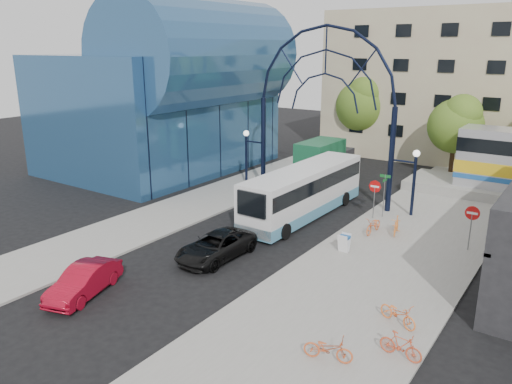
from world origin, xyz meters
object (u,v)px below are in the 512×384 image
Objects in this scene: city_bus at (304,191)px; bike_far_a at (398,313)px; do_not_enter_sign at (472,217)px; street_name_sign at (385,187)px; green_truck at (325,159)px; stop_sign at (375,190)px; sandwich_board at (344,241)px; tree_north_a at (457,123)px; black_suv at (216,246)px; red_sedan at (84,281)px; gateway_arch at (325,79)px; bike_near_a at (374,225)px; bike_far_c at (328,349)px; bike_far_b at (401,346)px; bike_near_b at (396,226)px; tree_north_b at (363,103)px.

city_bus reaches higher than bike_far_a.
do_not_enter_sign is 6.36m from street_name_sign.
green_truck reaches higher than street_name_sign.
stop_sign is 6.20m from sandwich_board.
black_suv is at bearing -103.31° from tree_north_a.
gateway_arch is at bearing 67.06° from red_sedan.
black_suv reaches higher than sandwich_board.
bike_near_a is at bearing 86.57° from sandwich_board.
bike_far_a is (10.45, -13.43, -7.98)m from gateway_arch.
gateway_arch reaches higher than bike_far_a.
stop_sign reaches higher than red_sedan.
street_name_sign is 16.32m from bike_far_c.
bike_far_c is at bearing 133.52° from bike_far_b.
bike_near_a is at bearing -0.09° from bike_far_c.
red_sedan is at bearing -95.84° from gateway_arch.
bike_near_b is at bearing -86.92° from tree_north_a.
tree_north_b reaches higher than red_sedan.
sandwich_board is 20.33m from tree_north_a.
black_suv is 2.76× the size of bike_far_c.
city_bus is at bearing 47.48° from bike_far_b.
city_bus is at bearing -151.95° from street_name_sign.
gateway_arch is 7.79× the size of bike_far_c.
red_sedan is (-7.12, -17.41, -1.46)m from street_name_sign.
sandwich_board is (5.60, -8.02, -7.81)m from gateway_arch.
bike_far_b is (0.29, -11.55, -1.38)m from do_not_enter_sign.
gateway_arch is at bearing 101.68° from city_bus.
tree_north_a reaches higher than city_bus.
bike_far_a is at bearing -80.31° from tree_north_a.
red_sedan is 2.23× the size of bike_near_a.
green_truck is (-8.15, 13.54, 0.90)m from sandwich_board.
green_truck is 3.79× the size of bike_near_b.
do_not_enter_sign is at bearing -0.58° from city_bus.
tree_north_b reaches higher than stop_sign.
gateway_arch is 4.87× the size of street_name_sign.
bike_near_a is (-5.19, -0.46, -1.37)m from do_not_enter_sign.
bike_far_b is at bearing -56.32° from green_truck.
bike_near_b is (6.60, 8.46, -0.03)m from black_suv.
bike_far_b is at bearing -64.27° from tree_north_b.
bike_near_a is at bearing -174.95° from do_not_enter_sign.
bike_near_b is (6.97, -3.90, -7.92)m from gateway_arch.
bike_far_a is (3.48, -9.53, -0.06)m from bike_near_b.
tree_north_b is at bearing 6.35° from bike_far_c.
bike_near_b is at bearing 25.94° from bike_far_b.
black_suv is at bearing -141.79° from do_not_enter_sign.
tree_north_b is at bearing 103.68° from gateway_arch.
tree_north_a is at bearing 90.22° from bike_near_a.
red_sedan is (-12.92, -14.81, -1.30)m from do_not_enter_sign.
gateway_arch reaches higher than green_truck.
street_name_sign is 1.60× the size of bike_far_c.
green_truck is 13.06m from bike_near_a.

